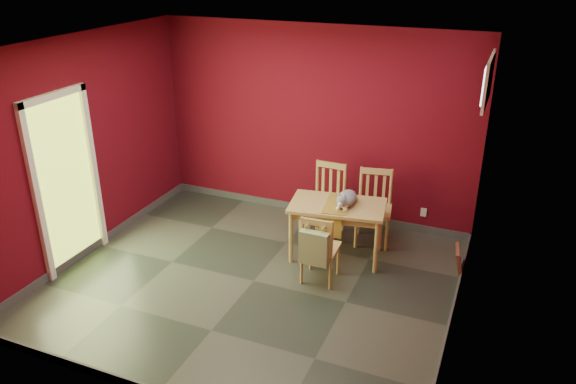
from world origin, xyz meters
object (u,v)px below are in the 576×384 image
at_px(chair_near, 320,248).
at_px(tote_bag, 314,248).
at_px(chair_far_right, 374,206).
at_px(picture_frame, 459,261).
at_px(cat, 347,196).
at_px(chair_far_left, 326,199).
at_px(dining_table, 337,211).

bearing_deg(chair_near, tote_bag, -88.29).
xyz_separation_m(chair_far_right, picture_frame, (1.17, -0.43, -0.32)).
distance_m(chair_near, cat, 0.77).
bearing_deg(cat, chair_far_right, 39.59).
bearing_deg(chair_far_left, chair_far_right, 2.53).
bearing_deg(chair_near, chair_far_right, 74.95).
height_order(chair_far_left, cat, chair_far_left).
xyz_separation_m(chair_near, picture_frame, (1.49, 0.77, -0.27)).
distance_m(chair_far_right, tote_bag, 1.44).
bearing_deg(chair_near, cat, 80.80).
relative_size(chair_near, picture_frame, 2.41).
bearing_deg(chair_far_right, chair_far_left, -177.47).
xyz_separation_m(tote_bag, cat, (0.10, 0.86, 0.29)).
xyz_separation_m(chair_far_left, chair_near, (0.32, -1.17, -0.06)).
height_order(chair_far_right, tote_bag, chair_far_right).
bearing_deg(chair_far_left, tote_bag, -76.74).
bearing_deg(cat, chair_far_left, 100.54).
height_order(dining_table, picture_frame, dining_table).
distance_m(tote_bag, picture_frame, 1.81).
xyz_separation_m(chair_far_right, cat, (-0.22, -0.55, 0.34)).
distance_m(dining_table, chair_far_right, 0.67).
relative_size(chair_far_left, tote_bag, 2.11).
xyz_separation_m(dining_table, tote_bag, (0.00, -0.83, -0.08)).
bearing_deg(chair_near, dining_table, 89.49).
distance_m(chair_far_right, picture_frame, 1.28).
xyz_separation_m(chair_far_left, tote_bag, (0.33, -1.38, 0.05)).
xyz_separation_m(tote_bag, picture_frame, (1.48, 0.98, -0.37)).
relative_size(chair_near, cat, 1.84).
distance_m(dining_table, chair_near, 0.65).
bearing_deg(tote_bag, cat, 83.44).
bearing_deg(cat, chair_near, -127.99).
distance_m(tote_bag, cat, 0.92).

